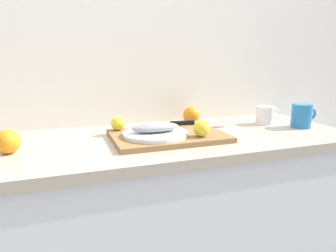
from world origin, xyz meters
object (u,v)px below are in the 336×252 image
(white_plate, at_px, (155,134))
(chef_knife, at_px, (193,122))
(orange_0, at_px, (191,115))
(lemon_0, at_px, (202,128))
(coffee_mug_0, at_px, (302,116))
(fish_fillet, at_px, (155,127))
(coffee_mug_1, at_px, (266,115))
(cutting_board, at_px, (168,136))

(white_plate, bearing_deg, chef_knife, 32.38)
(orange_0, bearing_deg, white_plate, -136.55)
(lemon_0, xyz_separation_m, coffee_mug_0, (0.54, 0.07, 0.00))
(fish_fillet, height_order, coffee_mug_1, coffee_mug_1)
(fish_fillet, distance_m, chef_knife, 0.27)
(cutting_board, height_order, fish_fillet, fish_fillet)
(orange_0, bearing_deg, cutting_board, -131.68)
(chef_knife, xyz_separation_m, orange_0, (0.04, 0.10, 0.01))
(coffee_mug_0, relative_size, orange_0, 1.55)
(coffee_mug_0, relative_size, coffee_mug_1, 1.03)
(cutting_board, bearing_deg, orange_0, 48.32)
(lemon_0, relative_size, coffee_mug_1, 0.51)
(cutting_board, distance_m, coffee_mug_1, 0.55)
(orange_0, bearing_deg, coffee_mug_0, -29.12)
(chef_knife, height_order, coffee_mug_1, coffee_mug_1)
(lemon_0, relative_size, coffee_mug_0, 0.49)
(white_plate, height_order, coffee_mug_0, coffee_mug_0)
(cutting_board, xyz_separation_m, coffee_mug_1, (0.54, 0.10, 0.03))
(white_plate, distance_m, chef_knife, 0.27)
(cutting_board, xyz_separation_m, white_plate, (-0.06, -0.02, 0.02))
(cutting_board, height_order, chef_knife, chef_knife)
(coffee_mug_0, height_order, orange_0, coffee_mug_0)
(cutting_board, relative_size, fish_fillet, 2.35)
(lemon_0, bearing_deg, cutting_board, 138.71)
(white_plate, relative_size, coffee_mug_1, 1.99)
(lemon_0, height_order, coffee_mug_0, coffee_mug_0)
(coffee_mug_0, bearing_deg, coffee_mug_1, 132.61)
(lemon_0, bearing_deg, fish_fillet, 156.13)
(lemon_0, bearing_deg, coffee_mug_0, 7.52)
(cutting_board, distance_m, orange_0, 0.31)
(white_plate, relative_size, coffee_mug_0, 1.93)
(fish_fillet, xyz_separation_m, lemon_0, (0.16, -0.07, -0.00))
(fish_fillet, relative_size, orange_0, 2.24)
(cutting_board, relative_size, white_plate, 1.76)
(chef_knife, relative_size, lemon_0, 4.56)
(lemon_0, xyz_separation_m, coffee_mug_1, (0.43, 0.19, -0.01))
(chef_knife, bearing_deg, orange_0, 75.73)
(cutting_board, height_order, coffee_mug_0, coffee_mug_0)
(lemon_0, bearing_deg, white_plate, 156.13)
(white_plate, height_order, fish_fillet, fish_fillet)
(cutting_board, relative_size, lemon_0, 6.91)
(cutting_board, relative_size, orange_0, 5.27)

